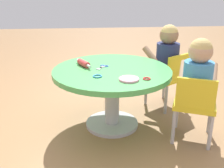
{
  "coord_description": "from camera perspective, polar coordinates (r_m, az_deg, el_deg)",
  "views": [
    {
      "loc": [
        -2.08,
        0.18,
        1.17
      ],
      "look_at": [
        0.0,
        0.0,
        0.38
      ],
      "focal_mm": 44.36,
      "sensor_mm": 36.0,
      "label": 1
    }
  ],
  "objects": [
    {
      "name": "cookie_cutter_1",
      "position": [
        2.03,
        -3.03,
        1.64
      ],
      "size": [
        0.07,
        0.07,
        0.01
      ],
      "primitive_type": "torus",
      "color": "#3F99D8",
      "rests_on": "craft_table"
    },
    {
      "name": "craft_table",
      "position": [
        2.23,
        -0.0,
        0.35
      ],
      "size": [
        0.94,
        0.94,
        0.5
      ],
      "color": "silver",
      "rests_on": "ground"
    },
    {
      "name": "ground_plane",
      "position": [
        2.39,
        -0.0,
        -8.42
      ],
      "size": [
        10.0,
        10.0,
        0.0
      ],
      "primitive_type": "plane",
      "color": "#9E7247"
    },
    {
      "name": "seated_child_left",
      "position": [
        2.09,
        17.32,
        2.11
      ],
      "size": [
        0.42,
        0.38,
        0.51
      ],
      "color": "#3F4772",
      "rests_on": "ground"
    },
    {
      "name": "child_chair_right",
      "position": [
        2.66,
        11.64,
        1.47
      ],
      "size": [
        0.41,
        0.41,
        0.54
      ],
      "color": "#B7B7BC",
      "rests_on": "ground"
    },
    {
      "name": "cookie_cutter_0",
      "position": [
        1.99,
        7.17,
        1.11
      ],
      "size": [
        0.06,
        0.06,
        0.01
      ],
      "primitive_type": "torus",
      "color": "red",
      "rests_on": "craft_table"
    },
    {
      "name": "rolling_pin",
      "position": [
        2.28,
        -5.87,
        4.28
      ],
      "size": [
        0.21,
        0.13,
        0.05
      ],
      "color": "#D83F3F",
      "rests_on": "craft_table"
    },
    {
      "name": "child_chair_left",
      "position": [
        2.14,
        16.64,
        -3.97
      ],
      "size": [
        0.39,
        0.39,
        0.54
      ],
      "color": "#B7B7BC",
      "rests_on": "ground"
    },
    {
      "name": "playdough_blob_0",
      "position": [
        1.96,
        3.5,
        1.0
      ],
      "size": [
        0.14,
        0.14,
        0.01
      ],
      "primitive_type": "cylinder",
      "color": "pink",
      "rests_on": "craft_table"
    },
    {
      "name": "craft_scissors",
      "position": [
        2.25,
        -1.92,
        3.58
      ],
      "size": [
        0.14,
        0.12,
        0.01
      ],
      "color": "silver",
      "rests_on": "craft_table"
    },
    {
      "name": "seated_child_right",
      "position": [
        2.62,
        11.34,
        6.37
      ],
      "size": [
        0.44,
        0.41,
        0.51
      ],
      "color": "#3F4772",
      "rests_on": "ground"
    }
  ]
}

